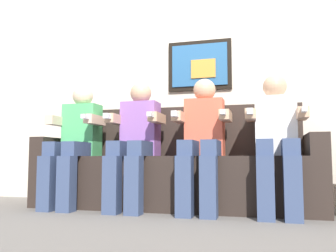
{
  "coord_description": "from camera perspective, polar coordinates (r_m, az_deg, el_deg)",
  "views": [
    {
      "loc": [
        0.78,
        -2.73,
        0.43
      ],
      "look_at": [
        0.0,
        0.15,
        0.7
      ],
      "focal_mm": 38.39,
      "sensor_mm": 36.0,
      "label": 1
    }
  ],
  "objects": [
    {
      "name": "back_wall_assembly",
      "position": [
        3.69,
        2.59,
        8.52
      ],
      "size": [
        4.86,
        0.1,
        2.6
      ],
      "color": "beige",
      "rests_on": "ground_plane"
    },
    {
      "name": "couch",
      "position": [
        3.16,
        0.85,
        -7.29
      ],
      "size": [
        2.46,
        0.58,
        0.9
      ],
      "color": "#2D231E",
      "rests_on": "ground_plane"
    },
    {
      "name": "person_rightmost",
      "position": [
        2.9,
        16.85,
        -1.47
      ],
      "size": [
        0.46,
        0.56,
        1.11
      ],
      "color": "white",
      "rests_on": "ground_plane"
    },
    {
      "name": "person_right_center",
      "position": [
        2.94,
        5.5,
        -1.71
      ],
      "size": [
        0.46,
        0.56,
        1.11
      ],
      "color": "#D8593F",
      "rests_on": "ground_plane"
    },
    {
      "name": "person_leftmost",
      "position": [
        3.34,
        -14.5,
        -1.98
      ],
      "size": [
        0.46,
        0.56,
        1.11
      ],
      "color": "#4CB266",
      "rests_on": "ground_plane"
    },
    {
      "name": "person_left_center",
      "position": [
        3.09,
        -5.15,
        -1.88
      ],
      "size": [
        0.46,
        0.56,
        1.11
      ],
      "color": "#8C59A5",
      "rests_on": "ground_plane"
    },
    {
      "name": "ground_plane",
      "position": [
        2.88,
        -0.81,
        -13.76
      ],
      "size": [
        6.32,
        6.32,
        0.0
      ],
      "primitive_type": "plane",
      "color": "#66605B"
    }
  ]
}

